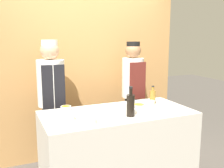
# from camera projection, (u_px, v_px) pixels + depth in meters

# --- Properties ---
(cabinet_wall) EXTENTS (2.84, 0.18, 2.40)m
(cabinet_wall) POSITION_uv_depth(u_px,v_px,m) (84.00, 74.00, 3.85)
(cabinet_wall) COLOR #B7844C
(cabinet_wall) RESTS_ON ground_plane
(counter) EXTENTS (1.63, 0.79, 0.95)m
(counter) POSITION_uv_depth(u_px,v_px,m) (118.00, 153.00, 2.91)
(counter) COLOR beige
(counter) RESTS_ON ground_plane
(sauce_bowl_white) EXTENTS (0.13, 0.13, 0.04)m
(sauce_bowl_white) POSITION_uv_depth(u_px,v_px,m) (68.00, 117.00, 2.56)
(sauce_bowl_white) COLOR white
(sauce_bowl_white) RESTS_ON counter
(sauce_bowl_orange) EXTENTS (0.11, 0.11, 0.05)m
(sauce_bowl_orange) POSITION_uv_depth(u_px,v_px,m) (66.00, 108.00, 2.87)
(sauce_bowl_orange) COLOR white
(sauce_bowl_orange) RESTS_ON counter
(sauce_bowl_yellow) EXTENTS (0.16, 0.16, 0.04)m
(sauce_bowl_yellow) POSITION_uv_depth(u_px,v_px,m) (139.00, 106.00, 2.98)
(sauce_bowl_yellow) COLOR white
(sauce_bowl_yellow) RESTS_ON counter
(sauce_bowl_brown) EXTENTS (0.13, 0.13, 0.06)m
(sauce_bowl_brown) POSITION_uv_depth(u_px,v_px,m) (90.00, 120.00, 2.45)
(sauce_bowl_brown) COLOR white
(sauce_bowl_brown) RESTS_ON counter
(cutting_board) EXTENTS (0.37, 0.22, 0.02)m
(cutting_board) POSITION_uv_depth(u_px,v_px,m) (103.00, 109.00, 2.90)
(cutting_board) COLOR white
(cutting_board) RESTS_ON counter
(bottle_vinegar) EXTENTS (0.07, 0.07, 0.22)m
(bottle_vinegar) POSITION_uv_depth(u_px,v_px,m) (153.00, 97.00, 3.15)
(bottle_vinegar) COLOR olive
(bottle_vinegar) RESTS_ON counter
(bottle_soy) EXTENTS (0.08, 0.08, 0.31)m
(bottle_soy) POSITION_uv_depth(u_px,v_px,m) (131.00, 105.00, 2.65)
(bottle_soy) COLOR black
(bottle_soy) RESTS_ON counter
(cup_cream) EXTENTS (0.08, 0.08, 0.08)m
(cup_cream) POSITION_uv_depth(u_px,v_px,m) (151.00, 104.00, 3.01)
(cup_cream) COLOR silver
(cup_cream) RESTS_ON counter
(chef_left) EXTENTS (0.34, 0.34, 1.71)m
(chef_left) POSITION_uv_depth(u_px,v_px,m) (52.00, 102.00, 3.27)
(chef_left) COLOR #28282D
(chef_left) RESTS_ON ground_plane
(chef_right) EXTENTS (0.30, 0.30, 1.68)m
(chef_right) POSITION_uv_depth(u_px,v_px,m) (133.00, 95.00, 3.72)
(chef_right) COLOR #28282D
(chef_right) RESTS_ON ground_plane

